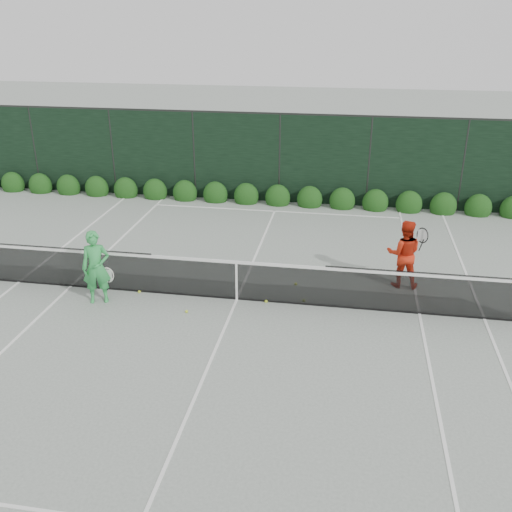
# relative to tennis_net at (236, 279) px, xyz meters

# --- Properties ---
(ground) EXTENTS (80.00, 80.00, 0.00)m
(ground) POSITION_rel_tennis_net_xyz_m (0.02, 0.00, -0.53)
(ground) COLOR gray
(ground) RESTS_ON ground
(tennis_net) EXTENTS (12.90, 0.10, 1.07)m
(tennis_net) POSITION_rel_tennis_net_xyz_m (0.00, 0.00, 0.00)
(tennis_net) COLOR black
(tennis_net) RESTS_ON ground
(player_woman) EXTENTS (0.72, 0.59, 1.71)m
(player_woman) POSITION_rel_tennis_net_xyz_m (-3.07, -0.60, 0.32)
(player_woman) COLOR green
(player_woman) RESTS_ON ground
(player_man) EXTENTS (0.89, 0.65, 1.68)m
(player_man) POSITION_rel_tennis_net_xyz_m (3.81, 1.39, 0.31)
(player_man) COLOR red
(player_man) RESTS_ON ground
(court_lines) EXTENTS (11.03, 23.83, 0.01)m
(court_lines) POSITION_rel_tennis_net_xyz_m (0.02, 0.00, -0.53)
(court_lines) COLOR white
(court_lines) RESTS_ON ground
(windscreen_fence) EXTENTS (32.00, 21.07, 3.06)m
(windscreen_fence) POSITION_rel_tennis_net_xyz_m (0.02, -2.71, 0.98)
(windscreen_fence) COLOR black
(windscreen_fence) RESTS_ON ground
(hedge_row) EXTENTS (31.66, 0.65, 0.94)m
(hedge_row) POSITION_rel_tennis_net_xyz_m (0.02, 7.15, -0.30)
(hedge_row) COLOR #0F350E
(hedge_row) RESTS_ON ground
(tennis_balls) EXTENTS (3.95, 1.85, 0.07)m
(tennis_balls) POSITION_rel_tennis_net_xyz_m (0.06, 0.04, -0.50)
(tennis_balls) COLOR #CBE031
(tennis_balls) RESTS_ON ground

